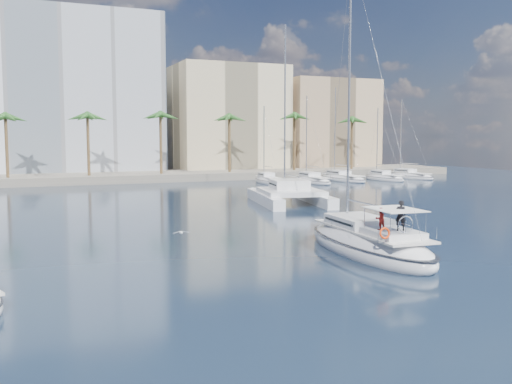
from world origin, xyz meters
name	(u,v)px	position (x,y,z in m)	size (l,w,h in m)	color
ground	(280,252)	(0.00, 0.00, 0.00)	(160.00, 160.00, 0.00)	black
quay	(118,177)	(0.00, 61.00, 0.60)	(120.00, 14.00, 1.20)	gray
building_modern	(33,95)	(-12.00, 73.00, 14.00)	(42.00, 16.00, 28.00)	white
building_beige	(228,121)	(22.00, 70.00, 10.00)	(20.00, 14.00, 20.00)	beige
building_tan_right	(327,126)	(42.00, 68.00, 9.00)	(18.00, 12.00, 18.00)	tan
palm_centre	(121,115)	(0.00, 57.00, 10.28)	(3.60, 3.60, 12.30)	brown
palm_right	(318,118)	(34.00, 57.00, 10.28)	(3.60, 3.60, 12.30)	brown
main_sloop	(368,244)	(4.83, -2.34, 0.57)	(5.10, 13.36, 19.44)	white
catamaran	(290,192)	(11.64, 22.50, 1.17)	(8.90, 14.04, 18.88)	white
seagull	(181,232)	(-5.45, 2.87, 1.11)	(1.01, 0.44, 0.19)	silver
moored_yacht_a	(268,183)	(20.00, 47.00, 0.00)	(2.72, 9.35, 11.90)	white
moored_yacht_b	(312,183)	(26.50, 45.00, 0.00)	(3.14, 10.78, 13.72)	white
moored_yacht_c	(343,181)	(33.00, 47.00, 0.00)	(3.55, 12.21, 15.54)	white
moored_yacht_d	(384,180)	(39.50, 45.00, 0.00)	(2.72, 9.35, 11.90)	white
moored_yacht_e	(409,178)	(46.00, 47.00, 0.00)	(3.14, 10.78, 13.72)	white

